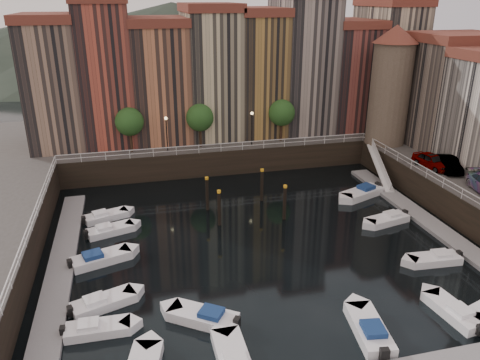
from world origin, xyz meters
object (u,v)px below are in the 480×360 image
object	(u,v)px
car_b	(448,165)
boat_left_2	(100,258)
car_a	(432,162)
boat_left_0	(96,329)
mooring_pilings	(243,198)
gangway	(380,165)
corner_tower	(391,84)
boat_left_1	(102,303)

from	to	relation	value
car_b	boat_left_2	bearing A→B (deg)	-156.37
car_a	boat_left_0	bearing A→B (deg)	-165.40
mooring_pilings	boat_left_2	xyz separation A→B (m)	(-13.32, -6.10, -1.27)
gangway	boat_left_0	world-z (taller)	gangway
corner_tower	boat_left_0	bearing A→B (deg)	-144.53
gangway	boat_left_1	size ratio (longest dim) A/B	1.80
corner_tower	car_b	xyz separation A→B (m)	(1.23, -10.46, -6.46)
gangway	boat_left_0	xyz separation A→B (m)	(-30.32, -19.17, -1.59)
corner_tower	boat_left_0	size ratio (longest dim) A/B	3.23
gangway	boat_left_2	xyz separation A→B (m)	(-30.39, -10.55, -1.54)
gangway	boat_left_1	distance (m)	34.31
car_b	boat_left_1	bearing A→B (deg)	-146.80
corner_tower	boat_left_1	distance (m)	40.29
mooring_pilings	car_a	xyz separation A→B (m)	(20.07, -0.34, 2.11)
boat_left_2	car_b	distance (m)	34.98
mooring_pilings	car_b	world-z (taller)	car_b
boat_left_2	car_b	bearing A→B (deg)	-9.89
gangway	boat_left_1	bearing A→B (deg)	-151.20
gangway	boat_left_1	world-z (taller)	gangway
car_a	mooring_pilings	bearing A→B (deg)	170.30
corner_tower	car_b	bearing A→B (deg)	-83.30
boat_left_1	car_b	size ratio (longest dim) A/B	1.03
boat_left_2	boat_left_0	bearing A→B (deg)	-107.05
corner_tower	car_b	distance (m)	12.36
mooring_pilings	boat_left_2	world-z (taller)	mooring_pilings
gangway	boat_left_1	xyz separation A→B (m)	(-30.04, -16.51, -1.57)
corner_tower	gangway	size ratio (longest dim) A/B	1.66
corner_tower	car_a	distance (m)	11.31
mooring_pilings	boat_left_2	distance (m)	14.71
corner_tower	car_b	size ratio (longest dim) A/B	3.08
gangway	car_b	world-z (taller)	car_b
car_b	gangway	bearing A→B (deg)	140.75
corner_tower	boat_left_1	xyz separation A→B (m)	(-32.94, -21.01, -9.84)
corner_tower	car_a	xyz separation A→B (m)	(0.11, -9.30, -6.43)
boat_left_0	gangway	bearing A→B (deg)	33.52
car_a	car_b	world-z (taller)	car_a
corner_tower	mooring_pilings	size ratio (longest dim) A/B	1.95
boat_left_1	car_a	distance (m)	35.22
gangway	boat_left_2	distance (m)	32.20
mooring_pilings	boat_left_0	bearing A→B (deg)	-132.02
gangway	car_b	distance (m)	7.48
gangway	mooring_pilings	size ratio (longest dim) A/B	1.18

